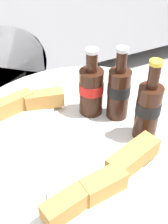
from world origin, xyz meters
TOP-DOWN VIEW (x-y plane):
  - bistro_table at (0.00, 0.00)m, footprint 0.79×0.79m
  - cola_bottle_left at (0.13, -0.07)m, footprint 0.07×0.07m
  - cola_bottle_right at (0.05, 0.09)m, footprint 0.07×0.07m
  - cola_bottle_center at (0.11, 0.04)m, footprint 0.07×0.07m
  - lunch_plate_near at (-0.06, -0.18)m, footprint 0.33×0.24m
  - lunch_plate_far at (-0.16, 0.18)m, footprint 0.31×0.24m

SIDE VIEW (x-z plane):
  - bistro_table at x=0.00m, z-range 0.20..0.95m
  - lunch_plate_far at x=-0.16m, z-range 0.74..0.80m
  - lunch_plate_near at x=-0.06m, z-range 0.74..0.80m
  - cola_bottle_right at x=0.05m, z-range 0.73..0.93m
  - cola_bottle_center at x=0.11m, z-range 0.73..0.95m
  - cola_bottle_left at x=0.13m, z-range 0.72..0.96m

